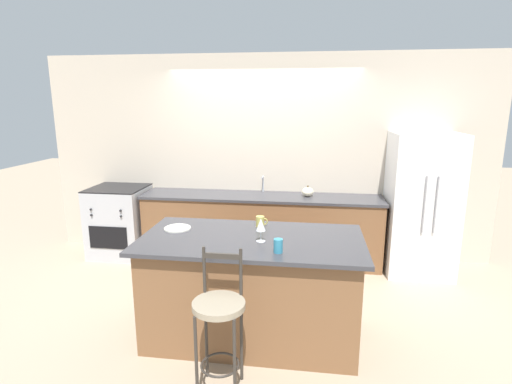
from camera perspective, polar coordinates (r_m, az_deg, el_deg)
The scene contains 13 objects.
ground_plane at distance 5.16m, azimuth 0.20°, elevation -11.08°, with size 18.00×18.00×0.00m, color tan.
wall_back at distance 5.42m, azimuth 1.15°, elevation 4.98°, with size 6.00×0.07×2.70m.
back_counter at distance 5.33m, azimuth 0.72°, elevation -5.11°, with size 3.12×0.64×0.89m.
sink_faucet at distance 5.36m, azimuth 1.00°, elevation 1.45°, with size 0.02×0.13×0.22m.
kitchen_island at distance 3.65m, azimuth -0.63°, elevation -13.45°, with size 1.93×1.01×0.94m.
refrigerator at distance 5.27m, azimuth 22.46°, elevation -1.60°, with size 0.78×0.76×1.73m.
oven_range at distance 5.83m, azimuth -18.85°, elevation -3.95°, with size 0.72×0.71×0.95m.
bar_stool_near at distance 2.99m, azimuth -5.26°, elevation -17.58°, with size 0.38×0.38×1.07m.
dinner_plate at distance 3.77m, azimuth -11.14°, elevation -5.07°, with size 0.25×0.25×0.02m.
wine_glass at distance 3.34m, azimuth 0.70°, elevation -4.76°, with size 0.08×0.08×0.20m.
coffee_mug at distance 3.75m, azimuth 0.64°, elevation -4.23°, with size 0.11×0.08×0.10m.
tumbler_cup at distance 3.13m, azimuth 3.19°, elevation -7.68°, with size 0.07×0.07×0.11m.
pumpkin_decoration at distance 5.17m, azimuth 7.40°, elevation 0.02°, with size 0.15×0.15×0.14m.
Camera 1 is at (0.63, -4.67, 2.09)m, focal length 28.00 mm.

